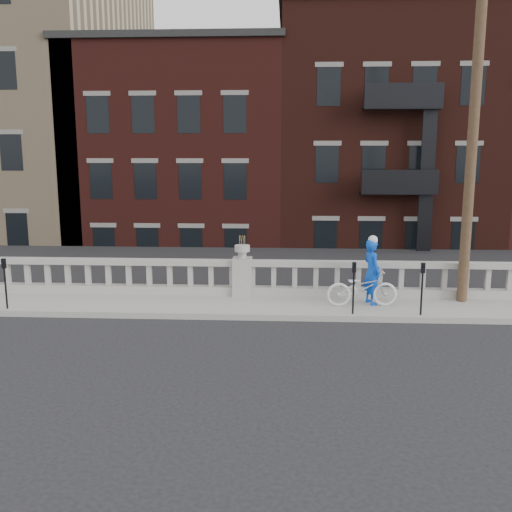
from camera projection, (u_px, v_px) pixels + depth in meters
The scene contains 11 objects.
ground at pixel (229, 345), 12.81m from camera, with size 120.00×120.00×0.00m, color black.
sidewalk at pixel (240, 306), 15.74m from camera, with size 32.00×2.20×0.15m, color #9B9890.
balustrade at pixel (242, 278), 16.57m from camera, with size 28.00×0.34×1.03m.
planter_pedestal at pixel (242, 272), 16.54m from camera, with size 0.55×0.55×1.76m.
lower_level at pixel (275, 178), 34.92m from camera, with size 80.00×44.00×20.80m.
utility_pole at pixel (474, 115), 15.06m from camera, with size 1.60×0.28×10.00m.
parking_meter_b at pixel (5, 278), 15.07m from camera, with size 0.10×0.09×1.36m.
parking_meter_c at pixel (354, 282), 14.58m from camera, with size 0.10×0.09×1.36m.
parking_meter_d at pixel (422, 283), 14.49m from camera, with size 0.10×0.09×1.36m.
bicycle at pixel (362, 288), 15.40m from camera, with size 0.66×1.90×1.00m, color silver.
cyclist at pixel (372, 272), 15.55m from camera, with size 0.65×0.43×1.79m, color blue.
Camera 1 is at (1.26, -12.18, 4.33)m, focal length 40.00 mm.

